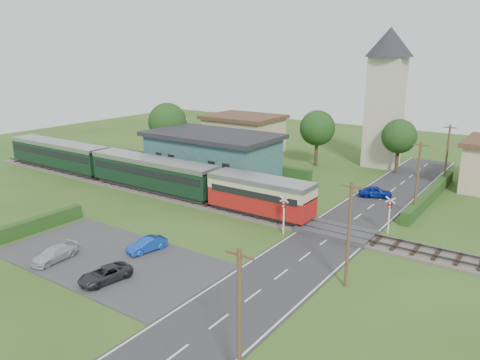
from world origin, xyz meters
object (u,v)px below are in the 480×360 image
Objects in this scene: train at (132,168)px; house_west at (244,133)px; equipment_hut at (130,162)px; car_park_silver at (54,254)px; car_park_blue at (147,245)px; pedestrian_far at (153,171)px; car_park_dark at (105,274)px; pedestrian_near at (215,183)px; crossing_signal_far at (390,210)px; car_on_road at (375,192)px; station_building at (212,154)px; church_tower at (386,87)px; crossing_signal_near at (284,209)px.

house_west is (-0.82, 23.00, 0.61)m from train.
equipment_hut is 0.72× the size of car_park_silver.
train is at bearing 152.04° from car_park_blue.
car_park_dark is at bearing -124.20° from pedestrian_far.
house_west is at bearing 101.41° from car_park_silver.
pedestrian_near is at bearing 16.02° from train.
house_west is 40.93m from car_park_silver.
crossing_signal_far reaches higher than car_park_blue.
car_on_road is 1.80× the size of pedestrian_near.
car_park_dark is 20.07m from pedestrian_near.
crossing_signal_far is 1.75× the size of pedestrian_near.
station_building is 5.14× the size of car_park_blue.
car_park_silver is (-9.52, -42.50, -9.63)m from church_tower.
equipment_hut is 0.72× the size of car_park_dark.
pedestrian_far is (-13.76, 14.45, 0.69)m from car_park_blue.
car_park_dark is (19.01, -19.70, -1.17)m from equipment_hut.
car_park_blue is 6.59m from car_park_silver.
crossing_signal_near reaches higher than car_park_dark.
crossing_signal_far is at bearing 4.92° from train.
equipment_hut is 0.82× the size of car_park_blue.
station_building reaches higher than car_park_silver.
car_on_road reaches higher than car_park_blue.
equipment_hut is 9.92m from station_building.
equipment_hut is 1.36× the size of pedestrian_near.
car_on_road is 1.08× the size of car_park_blue.
church_tower is 5.23× the size of car_on_road.
train is 19.18m from car_park_silver.
church_tower is at bearing 92.82° from crossing_signal_near.
station_building is 8.54× the size of pedestrian_near.
car_park_dark is at bearing -66.64° from station_building.
crossing_signal_near is at bearing -12.94° from equipment_hut.
station_building is 4.50× the size of car_park_dark.
car_on_road is at bearing 83.45° from car_park_dark.
train is at bearing -165.43° from pedestrian_far.
train is at bearing 94.19° from car_on_road.
church_tower is 21.55m from house_west.
church_tower is at bearing -5.71° from car_on_road.
church_tower is 43.76m from car_park_dark.
car_park_dark is (5.53, 0.00, -0.02)m from car_park_silver.
station_building is 26.16m from car_park_silver.
train is at bearing 173.33° from crossing_signal_near.
station_building is at bearing -48.06° from pedestrian_near.
crossing_signal_near is at bearing 78.84° from car_park_dark.
pedestrian_near is at bearing -2.13° from equipment_hut.
equipment_hut is 13.27m from pedestrian_near.
pedestrian_far is at bearing 88.29° from car_on_road.
crossing_signal_far is (31.60, -0.81, 0.39)m from equipment_hut.
church_tower reaches higher than car_park_silver.
station_building is at bearing -15.27° from pedestrian_far.
pedestrian_near is (5.26, -6.29, -1.31)m from station_building.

